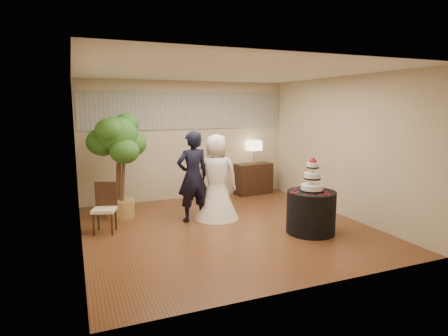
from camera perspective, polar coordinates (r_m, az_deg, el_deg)
name	(u,v)px	position (r m, az deg, el deg)	size (l,w,h in m)	color
floor	(227,228)	(6.97, 0.48, -9.10)	(5.00, 5.00, 0.00)	brown
ceiling	(227,72)	(6.64, 0.51, 14.48)	(5.00, 5.00, 0.00)	white
wall_back	(187,141)	(9.01, -5.64, 4.18)	(5.00, 0.06, 2.80)	#C3B291
wall_front	(309,176)	(4.48, 12.86, -1.27)	(5.00, 0.06, 2.80)	#C3B291
wall_left	(77,160)	(6.16, -21.52, 1.17)	(0.06, 5.00, 2.80)	#C3B291
wall_right	(341,147)	(7.96, 17.39, 3.11)	(0.06, 5.00, 2.80)	#C3B291
mural_border	(187,111)	(8.95, -5.67, 8.63)	(4.90, 0.02, 0.85)	#999B92
groom	(193,177)	(7.20, -4.79, -1.31)	(0.64, 0.42, 1.75)	black
bride	(216,177)	(7.36, -1.18, -1.32)	(0.89, 0.89, 1.68)	white
cake_table	(311,212)	(6.80, 13.11, -6.55)	(0.85, 0.85, 0.75)	black
wedding_cake	(312,175)	(6.65, 13.32, -0.98)	(0.39, 0.39, 0.59)	white
console	(253,179)	(9.54, 4.49, -1.64)	(0.94, 0.42, 0.78)	black
table_lamp	(254,152)	(9.43, 4.55, 2.42)	(0.32, 0.32, 0.58)	beige
ficus_tree	(118,165)	(7.66, -15.82, 0.41)	(1.01, 1.01, 2.13)	#2C611E
side_chair	(104,208)	(6.93, -17.79, -5.87)	(0.41, 0.43, 0.88)	black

